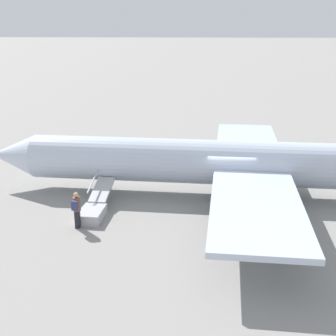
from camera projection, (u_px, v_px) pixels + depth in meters
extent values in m
plane|color=gray|center=(229.00, 195.00, 25.85)|extent=(600.00, 600.00, 0.00)
cylinder|color=silver|center=(230.00, 163.00, 25.29)|extent=(22.11, 3.68, 2.42)
cone|color=silver|center=(13.00, 155.00, 26.77)|extent=(2.80, 2.52, 2.37)
cube|color=silver|center=(257.00, 207.00, 19.69)|extent=(4.40, 9.45, 0.24)
cube|color=silver|center=(247.00, 141.00, 30.74)|extent=(4.40, 9.45, 0.24)
cylinder|color=black|center=(103.00, 185.00, 26.62)|extent=(0.61, 0.18, 0.60)
cylinder|color=gray|center=(102.00, 178.00, 26.50)|extent=(0.11, 0.11, 0.19)
cylinder|color=black|center=(271.00, 199.00, 24.47)|extent=(0.61, 0.18, 0.60)
cylinder|color=gray|center=(272.00, 192.00, 24.35)|extent=(0.11, 0.11, 0.19)
cylinder|color=black|center=(268.00, 185.00, 26.53)|extent=(0.61, 0.18, 0.60)
cylinder|color=gray|center=(269.00, 179.00, 26.42)|extent=(0.11, 0.11, 0.19)
cube|color=#B2B2B7|center=(92.00, 214.00, 22.62)|extent=(1.20, 1.86, 0.50)
cube|color=#B2B2B7|center=(102.00, 190.00, 24.35)|extent=(1.03, 2.28, 0.71)
cube|color=#B2B2B7|center=(93.00, 180.00, 24.26)|extent=(0.19, 2.22, 0.65)
cube|color=#23232D|center=(78.00, 219.00, 21.64)|extent=(0.22, 0.29, 0.85)
cylinder|color=brown|center=(77.00, 204.00, 21.42)|extent=(0.36, 0.36, 0.65)
sphere|color=tan|center=(76.00, 195.00, 21.29)|extent=(0.24, 0.24, 0.24)
cube|color=navy|center=(75.00, 205.00, 21.16)|extent=(0.29, 0.20, 0.44)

